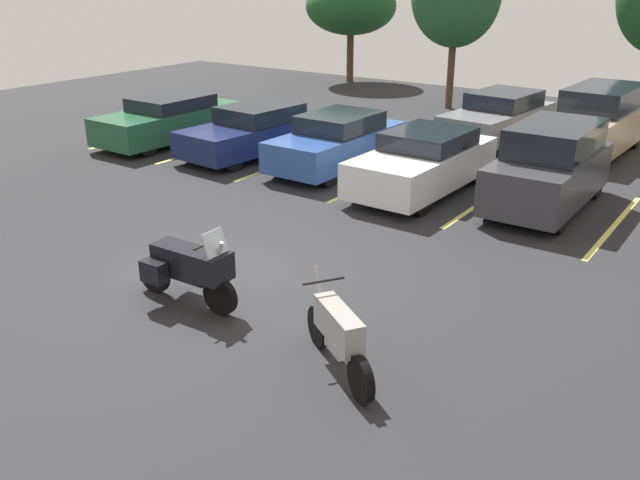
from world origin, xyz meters
The scene contains 12 objects.
ground centered at (0.00, 0.00, -0.05)m, with size 44.00×44.00×0.10m, color #262628.
motorcycle_touring centered at (0.37, -0.94, 0.67)m, with size 2.12×0.98×1.42m.
motorcycle_second centered at (3.47, -1.20, 0.57)m, with size 1.83×1.26×1.26m.
parking_stripes centered at (-2.23, 6.97, 0.00)m, with size 15.00×4.65×0.01m.
car_green centered at (-8.34, 6.79, 0.71)m, with size 1.99×4.86×1.44m.
car_navy centered at (-5.09, 7.05, 0.71)m, with size 2.22×4.59×1.44m.
car_blue centered at (-2.24, 7.28, 0.75)m, with size 1.86×4.48×1.51m.
car_white centered at (0.66, 6.77, 0.75)m, with size 1.99×4.62×1.51m.
car_charcoal centered at (3.57, 7.33, 0.96)m, with size 1.78×4.24×1.94m.
car_far_grey centered at (0.18, 12.90, 0.75)m, with size 2.29×4.78×1.55m.
car_far_tan centered at (3.15, 13.09, 0.98)m, with size 2.01×4.54×1.97m.
tree_far_right centered at (-10.30, 20.40, 3.50)m, with size 4.26×4.26×4.83m.
Camera 1 is at (7.93, -7.95, 5.20)m, focal length 38.14 mm.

